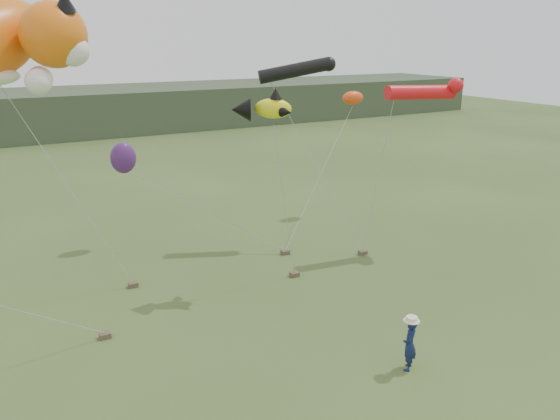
{
  "coord_description": "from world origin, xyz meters",
  "views": [
    {
      "loc": [
        -9.46,
        -11.48,
        8.7
      ],
      "look_at": [
        -1.45,
        3.0,
        3.49
      ],
      "focal_mm": 35.0,
      "sensor_mm": 36.0,
      "label": 1
    }
  ],
  "objects": [
    {
      "name": "ground",
      "position": [
        0.0,
        0.0,
        0.0
      ],
      "size": [
        120.0,
        120.0,
        0.0
      ],
      "primitive_type": "plane",
      "color": "#385123",
      "rests_on": "ground"
    },
    {
      "name": "headland",
      "position": [
        -3.11,
        44.69,
        1.92
      ],
      "size": [
        90.0,
        13.0,
        4.0
      ],
      "color": "#2D3D28",
      "rests_on": "ground"
    },
    {
      "name": "misc_kites",
      "position": [
        -0.24,
        11.44,
        4.57
      ],
      "size": [
        12.68,
        1.18,
        2.99
      ],
      "color": "#E44515",
      "rests_on": "ground"
    },
    {
      "name": "festival_attendant",
      "position": [
        -0.05,
        -1.77,
        0.76
      ],
      "size": [
        0.65,
        0.64,
        1.51
      ],
      "primitive_type": "imported",
      "rotation": [
        0.0,
        0.0,
        3.87
      ],
      "color": "#121C44",
      "rests_on": "ground"
    },
    {
      "name": "sandbag_anchors",
      "position": [
        -1.4,
        5.75,
        0.09
      ],
      "size": [
        11.3,
        3.5,
        0.17
      ],
      "color": "brown",
      "rests_on": "ground"
    },
    {
      "name": "tube_kites",
      "position": [
        4.81,
        7.07,
        7.06
      ],
      "size": [
        7.14,
        5.14,
        1.68
      ],
      "color": "black",
      "rests_on": "ground"
    },
    {
      "name": "fish_kite",
      "position": [
        -0.94,
        5.23,
        6.44
      ],
      "size": [
        2.26,
        1.49,
        1.1
      ],
      "color": "yellow",
      "rests_on": "ground"
    }
  ]
}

